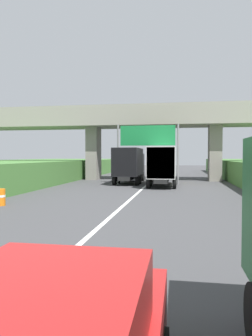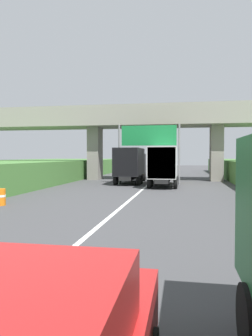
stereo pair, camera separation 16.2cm
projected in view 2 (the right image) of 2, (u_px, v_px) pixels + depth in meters
name	position (u px, v px, depth m)	size (l,w,h in m)	color
lane_centre_stripe	(146.00, 187.00, 27.83)	(0.20, 103.72, 0.01)	white
overpass_bridge	(154.00, 124.00, 35.44)	(40.00, 4.80, 8.18)	gray
overhead_highway_sign	(149.00, 140.00, 30.11)	(5.88, 0.18, 5.68)	slate
truck_yellow	(164.00, 164.00, 28.37)	(2.44, 7.30, 3.44)	black
truck_black	(131.00, 164.00, 31.46)	(2.44, 7.30, 3.44)	black
construction_barrel_4	(0.00, 197.00, 17.23)	(0.57, 0.57, 0.90)	orange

